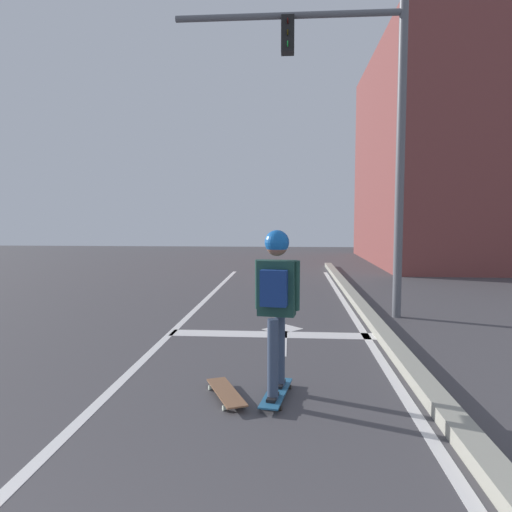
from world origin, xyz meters
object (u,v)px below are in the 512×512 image
skater (276,290)px  spare_skateboard (226,392)px  traffic_signal_mast (355,104)px  skateboard (276,393)px

skater → spare_skateboard: skater is taller
skater → traffic_signal_mast: size_ratio=0.28×
traffic_signal_mast → skater: bearing=-107.5°
spare_skateboard → traffic_signal_mast: bearing=66.4°
spare_skateboard → traffic_signal_mast: size_ratio=0.14×
skater → spare_skateboard: 1.19m
skateboard → traffic_signal_mast: size_ratio=0.15×
traffic_signal_mast → spare_skateboard: bearing=-113.6°
skater → traffic_signal_mast: 5.18m
skateboard → spare_skateboard: spare_skateboard is taller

